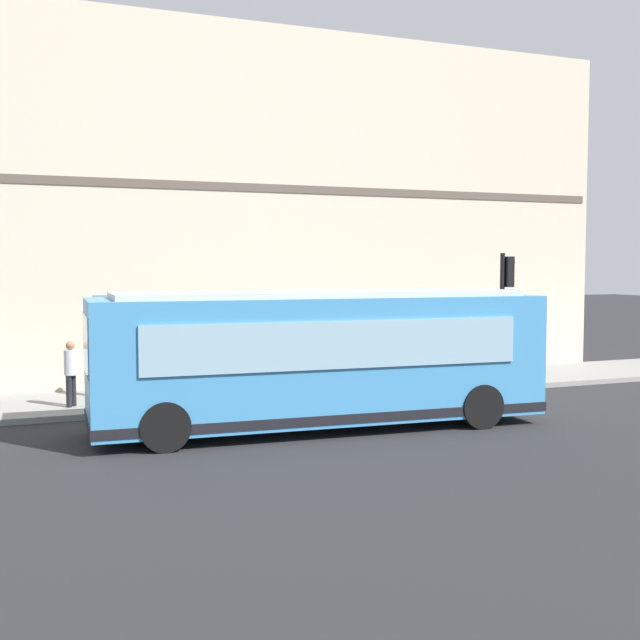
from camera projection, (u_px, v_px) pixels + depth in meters
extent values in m
plane|color=#262628|center=(425.00, 417.00, 19.25)|extent=(120.00, 120.00, 0.00)
cube|color=gray|center=(350.00, 387.00, 23.37)|extent=(3.72, 40.00, 0.15)
cube|color=beige|center=(282.00, 215.00, 28.46)|extent=(8.08, 20.06, 10.80)
cube|color=brown|center=(324.00, 191.00, 24.82)|extent=(0.36, 19.66, 0.24)
cube|color=slate|center=(325.00, 330.00, 25.03)|extent=(0.12, 14.04, 2.40)
cube|color=#3F8CC6|center=(320.00, 357.00, 17.80)|extent=(3.06, 10.13, 2.70)
cube|color=silver|center=(320.00, 294.00, 17.70)|extent=(2.63, 9.11, 0.12)
cube|color=#8CB2C6|center=(87.00, 344.00, 16.17)|extent=(2.20, 0.20, 1.20)
cube|color=#8CB2C6|center=(303.00, 335.00, 18.97)|extent=(0.53, 8.19, 1.00)
cube|color=#8CB2C6|center=(340.00, 345.00, 16.57)|extent=(0.53, 8.19, 1.00)
cube|color=black|center=(320.00, 409.00, 17.88)|extent=(3.11, 10.17, 0.20)
cylinder|color=black|center=(151.00, 407.00, 17.81)|extent=(0.36, 1.02, 1.00)
cylinder|color=black|center=(165.00, 427.00, 15.64)|extent=(0.36, 1.02, 1.00)
cylinder|color=black|center=(434.00, 391.00, 20.05)|extent=(0.36, 1.02, 1.00)
cylinder|color=black|center=(481.00, 406.00, 17.87)|extent=(0.36, 1.02, 1.00)
cylinder|color=black|center=(502.00, 318.00, 23.62)|extent=(0.14, 0.14, 3.84)
cube|color=black|center=(508.00, 272.00, 23.59)|extent=(0.32, 0.24, 0.90)
sphere|color=red|center=(512.00, 262.00, 23.62)|extent=(0.20, 0.20, 0.20)
sphere|color=yellow|center=(512.00, 272.00, 23.64)|extent=(0.20, 0.20, 0.20)
sphere|color=green|center=(511.00, 281.00, 23.66)|extent=(0.20, 0.20, 0.20)
cylinder|color=yellow|center=(507.00, 365.00, 25.78)|extent=(0.24, 0.24, 0.55)
sphere|color=yellow|center=(507.00, 354.00, 25.76)|extent=(0.22, 0.22, 0.22)
cylinder|color=yellow|center=(511.00, 363.00, 25.84)|extent=(0.10, 0.12, 0.10)
cylinder|color=yellow|center=(504.00, 363.00, 25.94)|extent=(0.12, 0.10, 0.10)
cylinder|color=#3F8C4C|center=(427.00, 366.00, 24.44)|extent=(0.14, 0.14, 0.85)
cylinder|color=#3F8C4C|center=(426.00, 365.00, 24.61)|extent=(0.14, 0.14, 0.85)
cylinder|color=silver|center=(427.00, 341.00, 24.47)|extent=(0.32, 0.32, 0.67)
sphere|color=beige|center=(427.00, 326.00, 24.44)|extent=(0.23, 0.23, 0.23)
cylinder|color=#3359A5|center=(99.00, 382.00, 21.18)|extent=(0.14, 0.14, 0.79)
cylinder|color=#3359A5|center=(97.00, 381.00, 21.33)|extent=(0.14, 0.14, 0.79)
cylinder|color=gold|center=(98.00, 355.00, 21.20)|extent=(0.32, 0.32, 0.63)
sphere|color=tan|center=(97.00, 339.00, 21.18)|extent=(0.21, 0.21, 0.21)
cylinder|color=black|center=(69.00, 391.00, 19.68)|extent=(0.14, 0.14, 0.79)
cylinder|color=black|center=(73.00, 390.00, 19.85)|extent=(0.14, 0.14, 0.79)
cylinder|color=silver|center=(71.00, 362.00, 19.72)|extent=(0.32, 0.32, 0.62)
sphere|color=#9E704C|center=(70.00, 346.00, 19.69)|extent=(0.21, 0.21, 0.21)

